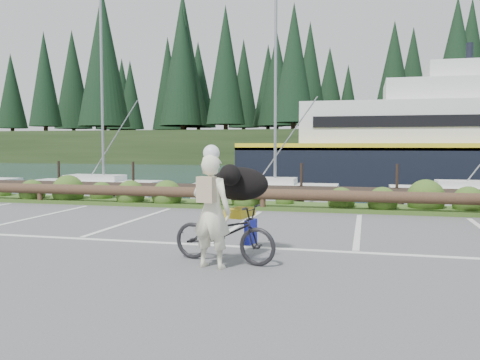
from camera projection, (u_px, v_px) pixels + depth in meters
name	position (u px, v px, depth m)	size (l,w,h in m)	color
ground	(214.00, 241.00, 9.50)	(72.00, 72.00, 0.00)	#515153
harbor_backdrop	(352.00, 155.00, 85.35)	(170.00, 160.00, 30.00)	#19333D
vegetation_strip	(268.00, 206.00, 14.62)	(34.00, 1.60, 0.10)	#3D5B21
log_rail	(263.00, 210.00, 13.95)	(32.00, 0.30, 0.60)	#443021
bicycle	(224.00, 233.00, 7.78)	(0.59, 1.71, 0.90)	black
cyclist	(212.00, 211.00, 7.40)	(0.61, 0.40, 1.66)	#F0EBCB
dog	(240.00, 184.00, 8.22)	(0.95, 0.46, 0.55)	black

